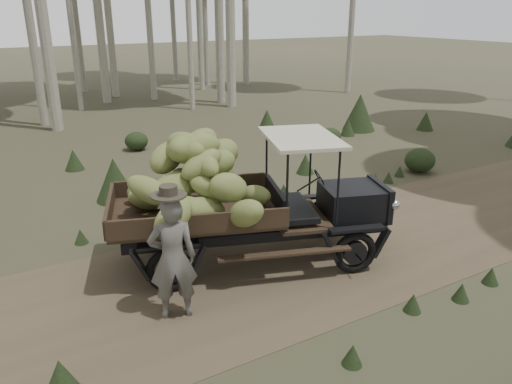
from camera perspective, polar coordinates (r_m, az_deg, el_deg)
ground at (r=9.22m, az=5.16°, el=-7.58°), size 120.00×120.00×0.00m
dirt_track at (r=9.22m, az=5.16°, el=-7.55°), size 70.00×4.00×0.01m
banana_truck at (r=8.43m, az=-3.95°, el=0.33°), size 5.15×3.13×2.48m
farmer at (r=7.25m, az=-9.51°, el=-7.33°), size 0.78×0.62×2.04m
undergrowth at (r=8.96m, az=18.52°, el=-5.57°), size 21.65×17.62×1.39m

